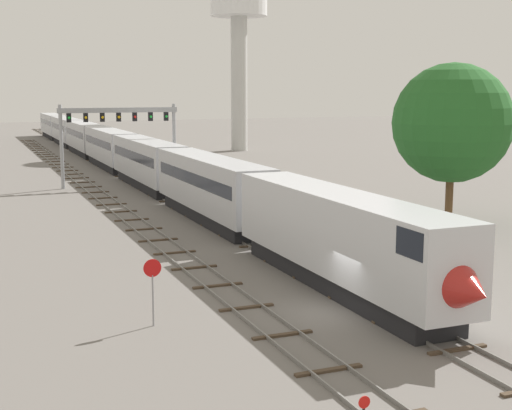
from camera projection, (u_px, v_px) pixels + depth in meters
The scene contains 8 objects.
ground_plane at pixel (336, 312), 32.32m from camera, with size 400.00×400.00×0.00m, color slate.
track_main at pixel (116, 170), 87.99m from camera, with size 2.60×200.00×0.16m.
track_near at pixel (99, 195), 67.64m from camera, with size 2.60×160.00×0.16m.
passenger_train at pixel (109, 147), 91.40m from camera, with size 3.04×140.92×4.80m.
signal_gantry at pixel (119, 126), 73.38m from camera, with size 12.10×0.49×8.32m.
water_tower at pixel (239, 16), 113.80m from camera, with size 9.05×9.05×27.22m.
stop_sign at pixel (153, 283), 30.16m from camera, with size 0.76×0.08×2.88m.
trackside_tree_left at pixel (452, 123), 51.92m from camera, with size 8.58×8.58×11.72m.
Camera 1 is at (-14.96, -27.56, 9.84)m, focal length 50.93 mm.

